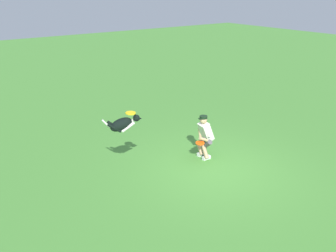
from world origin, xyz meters
name	(u,v)px	position (x,y,z in m)	size (l,w,h in m)	color
ground_plane	(216,170)	(0.00, 0.00, 0.00)	(60.00, 60.00, 0.00)	#4A8E37
person	(205,135)	(-0.25, -0.80, 0.70)	(0.62, 0.66, 1.29)	silver
dog	(123,124)	(2.25, -1.03, 1.52)	(0.92, 0.53, 0.49)	black
frisbee_flying	(131,113)	(2.05, -0.97, 1.79)	(0.25, 0.25, 0.02)	yellow
frisbee_held	(200,143)	(0.09, -0.61, 0.61)	(0.25, 0.25, 0.02)	#E34E0E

